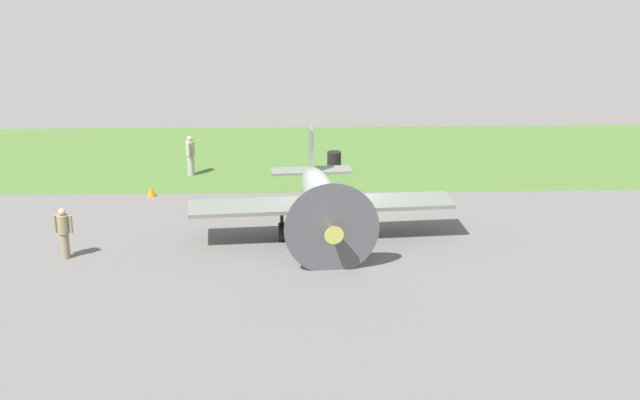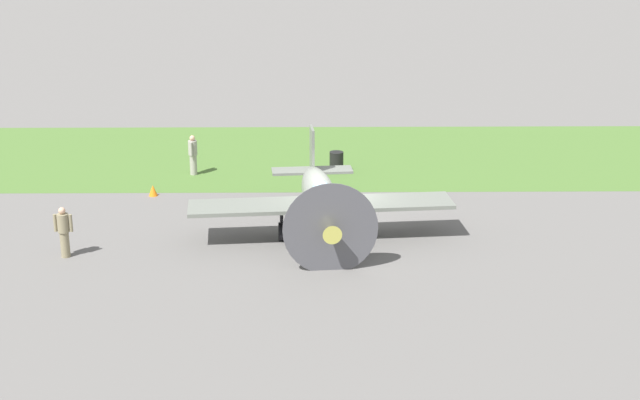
{
  "view_description": "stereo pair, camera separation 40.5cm",
  "coord_description": "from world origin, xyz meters",
  "px_view_note": "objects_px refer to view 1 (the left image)",
  "views": [
    {
      "loc": [
        1.3,
        31.21,
        11.41
      ],
      "look_at": [
        0.55,
        0.72,
        1.27
      ],
      "focal_mm": 51.61,
      "sensor_mm": 36.0,
      "label": 1
    },
    {
      "loc": [
        0.89,
        31.21,
        11.41
      ],
      "look_at": [
        0.55,
        0.72,
        1.27
      ],
      "focal_mm": 51.61,
      "sensor_mm": 36.0,
      "label": 2
    }
  ],
  "objects_px": {
    "airplane_lead": "(320,199)",
    "ground_crew_mechanic": "(190,155)",
    "fuel_drum": "(334,162)",
    "runway_marker_cone": "(151,191)",
    "ground_crew_chief": "(64,232)"
  },
  "relations": [
    {
      "from": "airplane_lead",
      "to": "fuel_drum",
      "type": "bearing_deg",
      "value": -100.89
    },
    {
      "from": "fuel_drum",
      "to": "runway_marker_cone",
      "type": "height_order",
      "value": "fuel_drum"
    },
    {
      "from": "ground_crew_chief",
      "to": "runway_marker_cone",
      "type": "xyz_separation_m",
      "value": [
        -1.85,
        -6.5,
        -0.69
      ]
    },
    {
      "from": "ground_crew_mechanic",
      "to": "runway_marker_cone",
      "type": "relative_size",
      "value": 3.93
    },
    {
      "from": "ground_crew_mechanic",
      "to": "runway_marker_cone",
      "type": "distance_m",
      "value": 3.25
    },
    {
      "from": "ground_crew_chief",
      "to": "ground_crew_mechanic",
      "type": "distance_m",
      "value": 9.91
    },
    {
      "from": "ground_crew_mechanic",
      "to": "runway_marker_cone",
      "type": "xyz_separation_m",
      "value": [
        1.27,
        2.91,
        -0.69
      ]
    },
    {
      "from": "ground_crew_mechanic",
      "to": "runway_marker_cone",
      "type": "height_order",
      "value": "ground_crew_mechanic"
    },
    {
      "from": "fuel_drum",
      "to": "runway_marker_cone",
      "type": "distance_m",
      "value": 8.09
    },
    {
      "from": "airplane_lead",
      "to": "ground_crew_mechanic",
      "type": "distance_m",
      "value": 9.24
    },
    {
      "from": "airplane_lead",
      "to": "ground_crew_mechanic",
      "type": "xyz_separation_m",
      "value": [
        5.36,
        -7.51,
        -0.46
      ]
    },
    {
      "from": "airplane_lead",
      "to": "runway_marker_cone",
      "type": "height_order",
      "value": "airplane_lead"
    },
    {
      "from": "fuel_drum",
      "to": "ground_crew_mechanic",
      "type": "bearing_deg",
      "value": 2.96
    },
    {
      "from": "ground_crew_mechanic",
      "to": "fuel_drum",
      "type": "bearing_deg",
      "value": 99.55
    },
    {
      "from": "ground_crew_chief",
      "to": "runway_marker_cone",
      "type": "bearing_deg",
      "value": 76.54
    }
  ]
}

